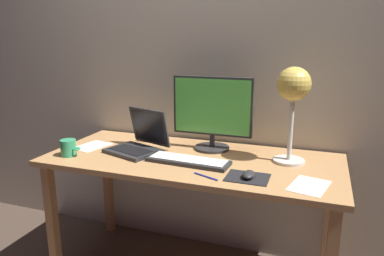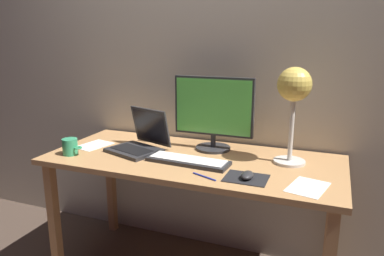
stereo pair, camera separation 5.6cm
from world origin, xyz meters
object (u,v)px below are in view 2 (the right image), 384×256
at_px(monitor, 213,111).
at_px(keyboard_main, 188,161).
at_px(mouse, 247,175).
at_px(coffee_mug, 70,147).
at_px(desk_lamp, 294,92).
at_px(pen, 204,177).
at_px(laptop, 142,139).

distance_m(monitor, keyboard_main, 0.35).
relative_size(mouse, coffee_mug, 0.80).
bearing_deg(monitor, desk_lamp, -10.22).
bearing_deg(keyboard_main, monitor, 80.28).
xyz_separation_m(keyboard_main, desk_lamp, (0.49, 0.20, 0.36)).
relative_size(coffee_mug, pen, 0.85).
bearing_deg(coffee_mug, monitor, 28.38).
bearing_deg(desk_lamp, coffee_mug, -165.29).
relative_size(laptop, coffee_mug, 2.99).
height_order(mouse, coffee_mug, coffee_mug).
height_order(mouse, pen, mouse).
bearing_deg(keyboard_main, pen, -47.17).
height_order(laptop, pen, laptop).
xyz_separation_m(coffee_mug, pen, (0.81, -0.05, -0.04)).
distance_m(mouse, pen, 0.20).
relative_size(keyboard_main, laptop, 1.25).
distance_m(laptop, coffee_mug, 0.40).
relative_size(keyboard_main, pen, 3.20).
xyz_separation_m(laptop, mouse, (0.68, -0.23, -0.05)).
bearing_deg(laptop, mouse, -18.36).
bearing_deg(mouse, pen, -165.13).
height_order(coffee_mug, pen, coffee_mug).
bearing_deg(monitor, keyboard_main, -99.72).
height_order(desk_lamp, coffee_mug, desk_lamp).
height_order(monitor, mouse, monitor).
height_order(desk_lamp, mouse, desk_lamp).
distance_m(laptop, desk_lamp, 0.89).
distance_m(laptop, mouse, 0.72).
relative_size(laptop, pen, 2.55).
bearing_deg(keyboard_main, mouse, -17.53).
relative_size(monitor, mouse, 4.87).
bearing_deg(coffee_mug, pen, -3.47).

